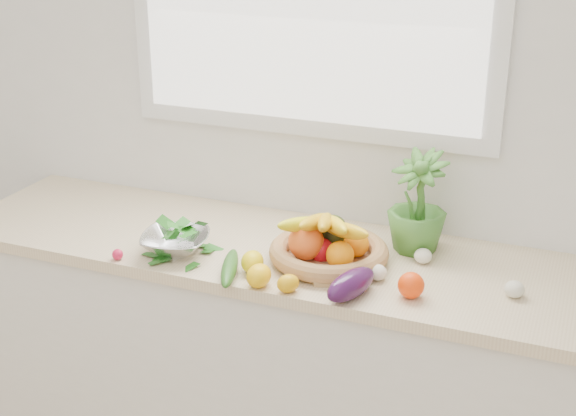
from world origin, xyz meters
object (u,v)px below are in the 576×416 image
at_px(fruit_basket, 328,246).
at_px(colander_with_spinach, 175,237).
at_px(eggplant, 351,284).
at_px(cucumber, 230,268).
at_px(apple, 322,250).
at_px(potted_herb, 418,202).

distance_m(fruit_basket, colander_with_spinach, 0.49).
height_order(eggplant, fruit_basket, fruit_basket).
bearing_deg(cucumber, colander_with_spinach, 162.88).
relative_size(cucumber, fruit_basket, 0.55).
height_order(apple, colander_with_spinach, colander_with_spinach).
bearing_deg(colander_with_spinach, cucumber, -17.12).
bearing_deg(cucumber, apple, 39.76).
relative_size(fruit_basket, colander_with_spinach, 1.75).
xyz_separation_m(cucumber, colander_with_spinach, (-0.22, 0.07, 0.03)).
bearing_deg(fruit_basket, potted_herb, 38.69).
distance_m(cucumber, fruit_basket, 0.32).
relative_size(apple, cucumber, 0.31).
xyz_separation_m(fruit_basket, colander_with_spinach, (-0.47, -0.13, 0.00)).
height_order(fruit_basket, colander_with_spinach, fruit_basket).
distance_m(eggplant, potted_herb, 0.42).
height_order(eggplant, potted_herb, potted_herb).
height_order(cucumber, potted_herb, potted_herb).
bearing_deg(fruit_basket, eggplant, -54.88).
xyz_separation_m(potted_herb, fruit_basket, (-0.23, -0.19, -0.11)).
bearing_deg(apple, potted_herb, 38.36).
relative_size(cucumber, potted_herb, 0.75).
bearing_deg(potted_herb, colander_with_spinach, -155.58).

